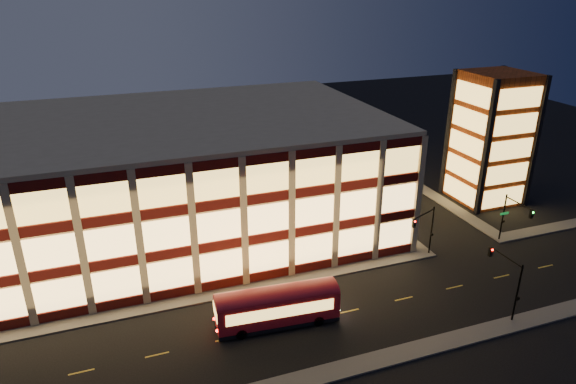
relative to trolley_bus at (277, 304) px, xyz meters
name	(u,v)px	position (x,y,z in m)	size (l,w,h in m)	color
ground	(232,298)	(-2.92, 5.45, -2.09)	(200.00, 200.00, 0.00)	black
sidewalk_office_south	(200,298)	(-5.92, 6.45, -2.02)	(54.00, 2.00, 0.15)	#514F4C
sidewalk_office_east	(360,201)	(20.08, 22.45, -2.02)	(2.00, 30.00, 0.15)	#514F4C
sidewalk_tower_south	(540,230)	(37.08, 6.45, -2.02)	(14.00, 2.00, 0.15)	#514F4C
sidewalk_tower_west	(426,191)	(31.08, 22.45, -2.02)	(2.00, 30.00, 0.15)	#514F4C
office_building	(171,176)	(-5.83, 22.36, 5.16)	(50.45, 30.45, 14.50)	tan
stair_tower	(491,138)	(37.04, 17.40, 6.90)	(8.60, 8.60, 18.00)	#8C3814
traffic_signal_far	(425,226)	(19.29, 5.69, 2.02)	(3.79, 1.87, 6.00)	black
traffic_signal_right	(513,214)	(30.58, 4.83, 2.01)	(1.20, 4.37, 6.00)	black
traffic_signal_near	(508,275)	(20.58, -5.58, 2.03)	(0.32, 4.45, 6.00)	black
trolley_bus	(277,304)	(0.00, 0.00, 0.00)	(11.33, 3.67, 3.78)	#9D0814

